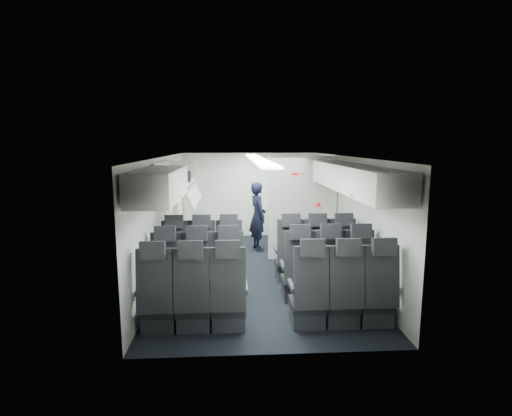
{
  "coord_description": "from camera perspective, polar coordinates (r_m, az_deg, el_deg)",
  "views": [
    {
      "loc": [
        -0.46,
        -7.22,
        2.38
      ],
      "look_at": [
        0.0,
        0.4,
        1.15
      ],
      "focal_mm": 28.0,
      "sensor_mm": 36.0,
      "label": 1
    }
  ],
  "objects": [
    {
      "name": "overhead_bin_left_front_open",
      "position": [
        7.07,
        -11.46,
        3.75
      ],
      "size": [
        0.64,
        1.7,
        0.72
      ],
      "color": "#9E9E93",
      "rests_on": "cabin_shell"
    },
    {
      "name": "overhead_bin_left_rear",
      "position": [
        5.33,
        -13.62,
        3.28
      ],
      "size": [
        0.53,
        1.8,
        0.4
      ],
      "color": "silver",
      "rests_on": "cabin_shell"
    },
    {
      "name": "cabin_shell",
      "position": [
        7.34,
        0.19,
        -0.7
      ],
      "size": [
        3.41,
        6.01,
        2.16
      ],
      "color": "black",
      "rests_on": "ground"
    },
    {
      "name": "overhead_bin_right_front",
      "position": [
        7.23,
        11.5,
        4.85
      ],
      "size": [
        0.53,
        1.7,
        0.4
      ],
      "color": "silver",
      "rests_on": "cabin_shell"
    },
    {
      "name": "carry_on_bag",
      "position": [
        7.13,
        -11.08,
        4.16
      ],
      "size": [
        0.42,
        0.31,
        0.24
      ],
      "primitive_type": "cube",
      "rotation": [
        0.0,
        0.0,
        -0.06
      ],
      "color": "black",
      "rests_on": "overhead_bin_left_front_open"
    },
    {
      "name": "flight_attendant",
      "position": [
        8.99,
        0.25,
        -1.16
      ],
      "size": [
        0.5,
        0.64,
        1.54
      ],
      "primitive_type": "imported",
      "rotation": [
        0.0,
        0.0,
        1.84
      ],
      "color": "black",
      "rests_on": "ground"
    },
    {
      "name": "boarding_door",
      "position": [
        8.96,
        -10.97,
        -0.16
      ],
      "size": [
        0.12,
        1.27,
        1.86
      ],
      "color": "silver",
      "rests_on": "cabin_shell"
    },
    {
      "name": "galley_unit",
      "position": [
        10.14,
        4.57,
        1.02
      ],
      "size": [
        0.85,
        0.52,
        1.9
      ],
      "color": "#939399",
      "rests_on": "cabin_shell"
    },
    {
      "name": "seat_row_rear",
      "position": [
        5.29,
        1.84,
        -12.81
      ],
      "size": [
        3.33,
        0.56,
        1.24
      ],
      "color": "black",
      "rests_on": "cabin_shell"
    },
    {
      "name": "overhead_bin_right_rear",
      "position": [
        5.56,
        16.12,
        3.42
      ],
      "size": [
        0.53,
        1.8,
        0.4
      ],
      "color": "silver",
      "rests_on": "cabin_shell"
    },
    {
      "name": "papers",
      "position": [
        8.9,
        1.49,
        0.6
      ],
      "size": [
        0.19,
        0.03,
        0.13
      ],
      "primitive_type": "cube",
      "rotation": [
        0.0,
        0.0,
        0.05
      ],
      "color": "white",
      "rests_on": "flight_attendant"
    },
    {
      "name": "seat_row_mid",
      "position": [
        6.13,
        1.05,
        -9.66
      ],
      "size": [
        3.33,
        0.56,
        1.24
      ],
      "color": "black",
      "rests_on": "cabin_shell"
    },
    {
      "name": "bulkhead_partition",
      "position": [
        8.25,
        6.64,
        -0.0
      ],
      "size": [
        1.4,
        0.15,
        2.13
      ],
      "color": "white",
      "rests_on": "cabin_shell"
    },
    {
      "name": "seat_row_front",
      "position": [
        6.99,
        0.47,
        -7.28
      ],
      "size": [
        3.33,
        0.56,
        1.24
      ],
      "color": "black",
      "rests_on": "cabin_shell"
    }
  ]
}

